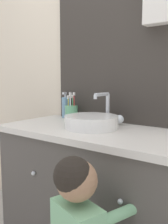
# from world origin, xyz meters

# --- Properties ---
(wall_back) EXTENTS (3.20, 0.18, 2.50)m
(wall_back) POSITION_xyz_m (0.01, 0.62, 1.29)
(wall_back) COLOR beige
(wall_back) RESTS_ON ground_plane
(vanity_counter) EXTENTS (1.22, 0.56, 0.85)m
(vanity_counter) POSITION_xyz_m (0.00, 0.32, 0.43)
(vanity_counter) COLOR #4C4742
(vanity_counter) RESTS_ON ground_plane
(sink_basin) EXTENTS (0.32, 0.37, 0.20)m
(sink_basin) POSITION_xyz_m (-0.07, 0.33, 0.89)
(sink_basin) COLOR white
(sink_basin) RESTS_ON vanity_counter
(toothbrush_holder) EXTENTS (0.09, 0.09, 0.19)m
(toothbrush_holder) POSITION_xyz_m (-0.36, 0.49, 0.91)
(toothbrush_holder) COLOR #66B27F
(toothbrush_holder) RESTS_ON vanity_counter
(soap_dispenser) EXTENTS (0.05, 0.05, 0.19)m
(soap_dispenser) POSITION_xyz_m (-0.46, 0.54, 0.93)
(soap_dispenser) COLOR #6B93B2
(soap_dispenser) RESTS_ON vanity_counter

